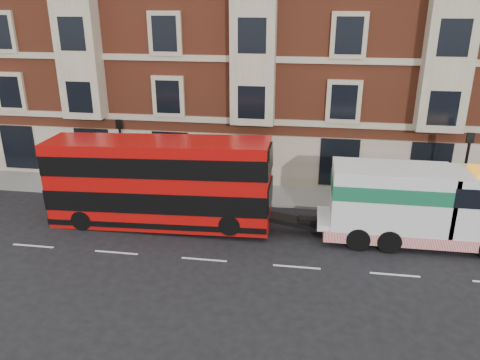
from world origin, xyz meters
name	(u,v)px	position (x,y,z in m)	size (l,w,h in m)	color
ground	(204,260)	(0.00, 0.00, 0.00)	(120.00, 120.00, 0.00)	black
sidewalk	(233,193)	(0.00, 7.50, 0.07)	(90.00, 3.00, 0.15)	slate
victorian_terrace	(258,8)	(0.50, 15.00, 10.07)	(45.00, 12.00, 20.40)	brown
lamp_post_west	(122,152)	(-6.00, 6.20, 2.68)	(0.35, 0.15, 4.35)	black
lamp_post_east	(465,168)	(12.00, 6.20, 2.68)	(0.35, 0.15, 4.35)	black
double_decker_bus	(159,181)	(-2.86, 3.02, 2.32)	(10.82, 2.48, 4.38)	#B50C0A
tow_truck	(417,204)	(9.19, 3.02, 1.91)	(8.66, 2.56, 3.61)	silver
pedestrian	(49,177)	(-10.56, 6.15, 0.93)	(0.57, 0.37, 1.55)	#1E1830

